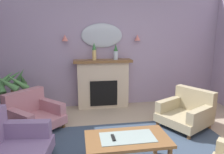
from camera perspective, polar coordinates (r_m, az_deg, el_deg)
name	(u,v)px	position (r m, az deg, el deg)	size (l,w,h in m)	color
wall_back	(111,48)	(5.13, -0.19, 7.87)	(6.45, 0.10, 2.81)	#9E8CA8
fireplace	(103,84)	(5.01, -2.46, -1.95)	(1.36, 0.36, 1.16)	beige
mantel_vase_left	(94,51)	(4.83, -4.88, 7.07)	(0.10, 0.10, 0.39)	tan
mantel_vase_centre	(116,52)	(4.90, 1.01, 6.83)	(0.10, 0.10, 0.36)	silver
wall_mirror	(102,36)	(5.00, -2.78, 11.21)	(0.96, 0.06, 0.56)	#B2BCC6
wall_sconce_left	(65,38)	(4.93, -12.74, 10.34)	(0.14, 0.14, 0.14)	#D17066
wall_sconce_right	(137,38)	(5.12, 6.95, 10.60)	(0.14, 0.14, 0.14)	#D17066
coffee_table	(127,141)	(2.88, 4.21, -17.10)	(1.10, 0.60, 0.45)	brown
tv_remote	(113,138)	(2.82, 0.31, -16.27)	(0.04, 0.16, 0.02)	black
armchair_near_fireplace	(33,113)	(4.23, -20.74, -9.26)	(1.15, 1.15, 0.71)	#B77A84
armchair_beside_couch	(187,111)	(4.32, 19.74, -8.71)	(1.10, 1.09, 0.71)	tan
potted_plant_corner_palm	(13,93)	(4.66, -25.44, -4.07)	(0.73, 0.72, 1.10)	#474C56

